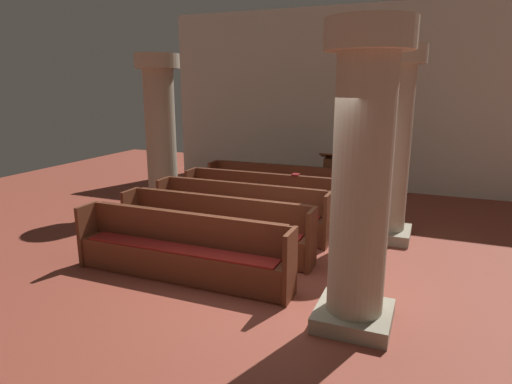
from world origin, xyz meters
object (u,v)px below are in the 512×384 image
pillar_aisle_rear (362,177)px  hymn_book (296,175)px  pew_row_3 (215,225)px  pillar_aisle_side (391,142)px  pew_row_1 (261,196)px  kneeler_box_red (349,230)px  lectern (330,179)px  pillar_far_side (161,129)px  pew_row_4 (181,246)px  pew_row_0 (278,185)px  pew_row_2 (241,209)px

pillar_aisle_rear → hymn_book: 3.97m
pillar_aisle_rear → hymn_book: size_ratio=17.94×
pew_row_3 → pillar_aisle_side: 3.25m
pew_row_1 → pillar_aisle_side: pillar_aisle_side is taller
kneeler_box_red → lectern: bearing=109.8°
pillar_far_side → lectern: (3.23, 2.12, -1.24)m
pew_row_4 → pillar_aisle_side: 3.90m
pillar_aisle_side → hymn_book: size_ratio=17.94×
pew_row_0 → pillar_aisle_rear: pillar_aisle_rear is taller
pew_row_2 → pillar_far_side: size_ratio=0.99×
hymn_book → pew_row_4: bearing=-101.4°
pew_row_1 → pew_row_3: (0.00, -2.00, 0.00)m
pew_row_0 → pillar_aisle_side: (2.41, -1.20, 1.21)m
pew_row_0 → pew_row_4: (0.00, -4.01, 0.00)m
pew_row_1 → pew_row_3: size_ratio=1.00×
pew_row_1 → kneeler_box_red: pew_row_1 is taller
pillar_aisle_side → pew_row_4: bearing=-130.6°
pew_row_4 → pillar_far_side: 4.09m
pew_row_3 → pew_row_4: bearing=-90.0°
pew_row_2 → kneeler_box_red: (1.83, 0.53, -0.34)m
pew_row_2 → pew_row_3: same height
lectern → kneeler_box_red: 2.88m
pillar_aisle_side → hymn_book: pillar_aisle_side is taller
pillar_aisle_side → kneeler_box_red: 1.68m
pillar_aisle_side → pillar_aisle_rear: size_ratio=1.00×
hymn_book → pillar_aisle_side: bearing=-12.2°
pillar_aisle_rear → pew_row_0: bearing=119.4°
hymn_book → pew_row_0: bearing=128.3°
pillar_far_side → pew_row_2: bearing=-25.0°
pew_row_0 → lectern: lectern is taller
pew_row_0 → hymn_book: 1.13m
pillar_aisle_side → kneeler_box_red: size_ratio=8.61×
pew_row_1 → pew_row_4: bearing=-90.0°
pillar_aisle_rear → kneeler_box_red: (-0.58, 2.81, -1.55)m
lectern → hymn_book: (-0.23, -2.03, 0.47)m
pew_row_4 → kneeler_box_red: bearing=54.1°
pillar_far_side → pew_row_4: bearing=-52.7°
pew_row_4 → lectern: 5.30m
pew_row_3 → lectern: size_ratio=2.96×
pew_row_2 → pillar_aisle_side: 2.82m
pew_row_3 → pew_row_4: size_ratio=1.00×
pew_row_0 → pillar_aisle_side: size_ratio=0.99×
pillar_aisle_side → pew_row_1: bearing=175.4°
pew_row_2 → pillar_far_side: pillar_far_side is taller
pew_row_1 → lectern: 2.38m
kneeler_box_red → pew_row_3: bearing=-140.1°
pillar_aisle_rear → lectern: pillar_aisle_rear is taller
pew_row_0 → pew_row_1: same height
kneeler_box_red → pillar_aisle_side: bearing=25.3°
kneeler_box_red → pew_row_1: bearing=165.7°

